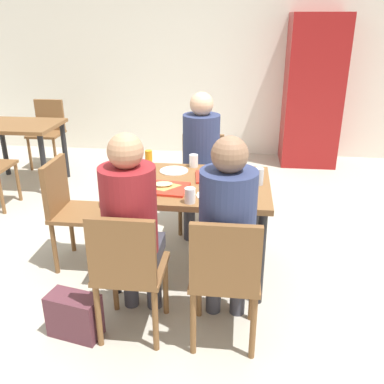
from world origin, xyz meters
name	(u,v)px	position (x,y,z in m)	size (l,w,h in m)	color
ground_plane	(192,270)	(0.00, 0.00, -0.01)	(10.00, 10.00, 0.02)	#B2AD9E
back_wall	(219,53)	(0.00, 3.20, 1.40)	(10.00, 0.10, 2.80)	silver
main_table	(192,195)	(0.00, 0.00, 0.63)	(1.12, 0.84, 0.73)	brown
chair_near_left	(128,267)	(-0.28, -0.80, 0.50)	(0.40, 0.40, 0.85)	brown
chair_near_right	(225,274)	(0.28, -0.80, 0.50)	(0.40, 0.40, 0.85)	brown
chair_far_side	(202,174)	(0.00, 0.80, 0.50)	(0.40, 0.40, 0.85)	brown
chair_left_end	(70,205)	(-0.94, 0.00, 0.50)	(0.40, 0.40, 0.85)	brown
person_in_red	(131,218)	(-0.28, -0.66, 0.75)	(0.32, 0.42, 1.26)	#383842
person_in_brown_jacket	(227,223)	(0.28, -0.66, 0.75)	(0.32, 0.42, 1.26)	#383842
person_far_side	(201,153)	(0.00, 0.66, 0.75)	(0.32, 0.42, 1.26)	#383842
tray_red_near	(162,188)	(-0.20, -0.15, 0.73)	(0.36, 0.26, 0.02)	red
tray_red_far	(220,177)	(0.20, 0.13, 0.73)	(0.36, 0.26, 0.02)	red
paper_plate_center	(174,171)	(-0.17, 0.23, 0.73)	(0.22, 0.22, 0.01)	white
paper_plate_near_edge	(213,196)	(0.17, -0.23, 0.73)	(0.22, 0.22, 0.01)	white
pizza_slice_a	(163,185)	(-0.19, -0.13, 0.75)	(0.22, 0.18, 0.02)	#C68C47
pizza_slice_b	(220,175)	(0.19, 0.11, 0.75)	(0.22, 0.22, 0.02)	tan
plastic_cup_a	(194,161)	(-0.03, 0.36, 0.78)	(0.07, 0.07, 0.10)	white
plastic_cup_b	(190,195)	(0.03, -0.36, 0.78)	(0.07, 0.07, 0.10)	white
plastic_cup_c	(133,171)	(-0.45, 0.06, 0.78)	(0.07, 0.07, 0.10)	white
soda_can	(259,176)	(0.48, 0.02, 0.79)	(0.07, 0.07, 0.12)	#B7BCC6
condiment_bottle	(149,160)	(-0.36, 0.23, 0.81)	(0.06, 0.06, 0.16)	orange
foil_bundle	(127,175)	(-0.48, -0.02, 0.78)	(0.10, 0.10, 0.10)	silver
handbag	(74,316)	(-0.63, -0.82, 0.14)	(0.32, 0.16, 0.28)	#592D38
drink_fridge	(312,92)	(1.24, 2.85, 0.95)	(0.70, 0.60, 1.90)	maroon
background_table	(19,134)	(-2.17, 1.62, 0.60)	(0.90, 0.70, 0.73)	brown
background_chair_far	(48,128)	(-2.17, 2.35, 0.50)	(0.40, 0.40, 0.85)	brown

